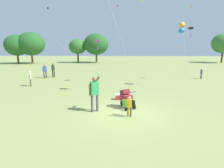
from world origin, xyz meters
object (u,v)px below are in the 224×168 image
kite_green_novelty (182,28)px  cooler_box (119,97)px  person_sitting_far (30,77)px  person_kid_running (53,69)px  kite_orange_delta (97,42)px  kite_blue_high (191,29)px  person_couple_left (45,70)px  person_red_shirt (202,73)px  child_with_butterfly_kite (129,105)px  stroller (126,97)px  person_adult_flyer (94,91)px

kite_green_novelty → cooler_box: bearing=-142.0°
person_sitting_far → person_kid_running: size_ratio=0.84×
kite_orange_delta → person_sitting_far: 6.43m
kite_blue_high → person_couple_left: bearing=176.3°
kite_blue_high → person_red_shirt: (1.88, 1.11, -4.24)m
kite_blue_high → person_couple_left: size_ratio=3.48×
kite_green_novelty → cooler_box: (-4.85, -3.78, -4.49)m
child_with_butterfly_kite → stroller: stroller is taller
person_adult_flyer → kite_orange_delta: (-0.70, 7.99, 2.62)m
person_adult_flyer → person_couple_left: person_adult_flyer is taller
child_with_butterfly_kite → kite_orange_delta: kite_orange_delta is taller
child_with_butterfly_kite → kite_green_novelty: bearing=56.8°
person_red_shirt → person_couple_left: size_ratio=0.73×
stroller → cooler_box: stroller is taller
kite_orange_delta → person_adult_flyer: bearing=-85.0°
person_sitting_far → person_kid_running: person_kid_running is taller
cooler_box → person_kid_running: bearing=128.9°
kite_blue_high → kite_green_novelty: bearing=-119.9°
kite_green_novelty → kite_blue_high: kite_blue_high is taller
kite_orange_delta → person_red_shirt: (10.56, 2.40, -3.07)m
child_with_butterfly_kite → person_adult_flyer: (-1.71, 0.68, 0.49)m
person_adult_flyer → person_sitting_far: (-6.11, 6.11, -0.32)m
person_sitting_far → stroller: bearing=-35.3°
person_sitting_far → person_kid_running: (0.29, 4.89, 0.14)m
cooler_box → person_red_shirt: bearing=43.4°
person_adult_flyer → person_kid_running: person_adult_flyer is taller
kite_orange_delta → person_red_shirt: 11.25m
person_adult_flyer → stroller: person_adult_flyer is taller
kite_green_novelty → person_sitting_far: (-12.20, 0.09, -3.91)m
kite_orange_delta → cooler_box: 7.02m
person_red_shirt → person_sitting_far: 16.53m
stroller → person_couple_left: bearing=130.1°
person_kid_running → person_sitting_far: bearing=-93.4°
person_sitting_far → person_red_shirt: bearing=15.0°
stroller → kite_orange_delta: bearing=107.5°
kite_orange_delta → person_sitting_far: bearing=-160.8°
person_sitting_far → person_adult_flyer: bearing=-45.0°
kite_blue_high → person_red_shirt: size_ratio=4.75×
child_with_butterfly_kite → person_kid_running: 13.90m
person_adult_flyer → cooler_box: size_ratio=4.17×
person_kid_running → stroller: bearing=-54.4°
kite_green_novelty → person_sitting_far: size_ratio=3.96×
stroller → person_kid_running: size_ratio=0.71×
kite_green_novelty → kite_blue_high: bearing=60.1°
child_with_butterfly_kite → person_kid_running: (-7.52, 11.69, 0.31)m
person_adult_flyer → person_couple_left: bearing=122.2°
person_adult_flyer → child_with_butterfly_kite: bearing=-21.8°
person_red_shirt → person_kid_running: person_kid_running is taller
person_red_shirt → person_sitting_far: bearing=-165.0°
kite_orange_delta → person_red_shirt: kite_orange_delta is taller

